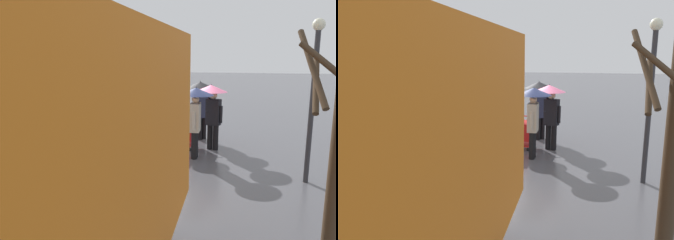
# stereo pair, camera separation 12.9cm
# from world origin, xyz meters

# --- Properties ---
(ground_plane) EXTENTS (90.00, 90.00, 0.00)m
(ground_plane) POSITION_xyz_m (0.00, 0.00, 0.00)
(ground_plane) COLOR #4C4C51
(slush_patch_under_van) EXTENTS (2.76, 2.76, 0.01)m
(slush_patch_under_van) POSITION_xyz_m (0.69, 3.90, 0.00)
(slush_patch_under_van) COLOR #999BA0
(slush_patch_under_van) RESTS_ON ground
(cargo_van_parked_right) EXTENTS (2.32, 5.40, 2.60)m
(cargo_van_parked_right) POSITION_xyz_m (3.48, -0.02, 1.18)
(cargo_van_parked_right) COLOR white
(cargo_van_parked_right) RESTS_ON ground
(shopping_cart_vendor) EXTENTS (0.63, 0.87, 1.04)m
(shopping_cart_vendor) POSITION_xyz_m (-0.29, 0.34, 0.57)
(shopping_cart_vendor) COLOR red
(shopping_cart_vendor) RESTS_ON ground
(hand_dolly_boxes) EXTENTS (0.57, 0.75, 1.32)m
(hand_dolly_boxes) POSITION_xyz_m (0.68, 0.51, 0.76)
(hand_dolly_boxes) COLOR #515156
(hand_dolly_boxes) RESTS_ON ground
(pedestrian_pink_side) EXTENTS (1.04, 1.04, 2.15)m
(pedestrian_pink_side) POSITION_xyz_m (-1.12, 0.32, 1.58)
(pedestrian_pink_side) COLOR black
(pedestrian_pink_side) RESTS_ON ground
(pedestrian_black_side) EXTENTS (1.04, 1.04, 2.15)m
(pedestrian_black_side) POSITION_xyz_m (0.51, -0.16, 1.57)
(pedestrian_black_side) COLOR black
(pedestrian_black_side) RESTS_ON ground
(pedestrian_white_side) EXTENTS (1.04, 1.04, 2.15)m
(pedestrian_white_side) POSITION_xyz_m (-0.71, 1.30, 1.58)
(pedestrian_white_side) COLOR black
(pedestrian_white_side) RESTS_ON ground
(pedestrian_far_side) EXTENTS (1.04, 1.04, 2.15)m
(pedestrian_far_side) POSITION_xyz_m (-0.65, -0.85, 1.57)
(pedestrian_far_side) COLOR black
(pedestrian_far_side) RESTS_ON ground
(bare_tree_near) EXTENTS (0.77, 1.09, 3.52)m
(bare_tree_near) POSITION_xyz_m (-3.18, 6.25, 1.86)
(bare_tree_near) COLOR #423323
(bare_tree_near) RESTS_ON ground
(street_lamp) EXTENTS (0.28, 0.28, 3.86)m
(street_lamp) POSITION_xyz_m (-3.60, 2.72, 2.37)
(street_lamp) COLOR #2D2D33
(street_lamp) RESTS_ON ground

